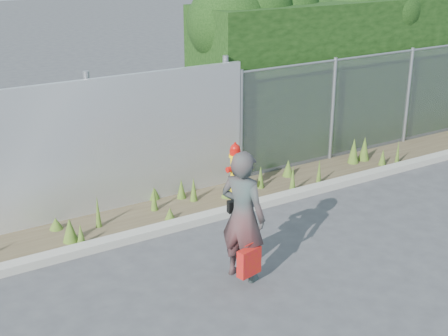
% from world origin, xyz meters
% --- Properties ---
extents(ground, '(80.00, 80.00, 0.00)m').
position_xyz_m(ground, '(0.00, 0.00, 0.00)').
color(ground, '#3D3D40').
rests_on(ground, ground).
extents(curb, '(16.00, 0.22, 0.12)m').
position_xyz_m(curb, '(0.00, 1.80, 0.06)').
color(curb, '#9D9A8E').
rests_on(curb, ground).
extents(weed_strip, '(16.00, 1.31, 0.52)m').
position_xyz_m(weed_strip, '(-0.07, 2.44, 0.11)').
color(weed_strip, '#4B3E2B').
rests_on(weed_strip, ground).
extents(chainlink_fence, '(6.50, 0.07, 2.05)m').
position_xyz_m(chainlink_fence, '(4.25, 3.00, 1.03)').
color(chainlink_fence, gray).
rests_on(chainlink_fence, ground).
extents(hedge, '(7.49, 1.87, 3.67)m').
position_xyz_m(hedge, '(4.31, 4.04, 2.01)').
color(hedge, black).
rests_on(hedge, ground).
extents(fire_hydrant, '(0.33, 0.30, 1.00)m').
position_xyz_m(fire_hydrant, '(0.50, 2.33, 0.48)').
color(fire_hydrant, yellow).
rests_on(fire_hydrant, ground).
extents(woman, '(0.64, 0.75, 1.75)m').
position_xyz_m(woman, '(-0.84, 0.07, 0.87)').
color(woman, '#0D5652').
rests_on(woman, ground).
extents(red_tote_bag, '(0.33, 0.12, 0.43)m').
position_xyz_m(red_tote_bag, '(-0.90, -0.17, 0.35)').
color(red_tote_bag, '#B0290A').
extents(black_shoulder_bag, '(0.21, 0.09, 0.16)m').
position_xyz_m(black_shoulder_bag, '(-0.82, 0.28, 0.93)').
color(black_shoulder_bag, black).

